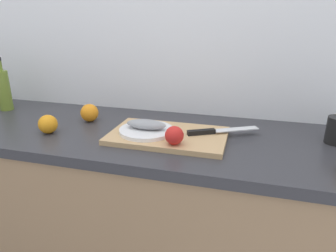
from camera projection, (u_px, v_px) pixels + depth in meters
name	position (u px, v px, depth m)	size (l,w,h in m)	color
back_wall	(147.00, 39.00, 1.44)	(3.20, 0.05, 2.50)	white
kitchen_counter	(128.00, 219.00, 1.42)	(2.00, 0.60, 0.90)	#9E7A56
cutting_board	(168.00, 136.00, 1.17)	(0.45, 0.28, 0.02)	tan
white_plate	(146.00, 130.00, 1.18)	(0.21, 0.21, 0.01)	white
fish_fillet	(146.00, 124.00, 1.17)	(0.16, 0.07, 0.04)	gray
chef_knife	(214.00, 131.00, 1.17)	(0.27, 0.16, 0.02)	silver
tomato_0	(174.00, 135.00, 1.06)	(0.07, 0.07, 0.07)	red
olive_oil_bottle	(4.00, 89.00, 1.51)	(0.06, 0.06, 0.26)	olive
orange_0	(90.00, 113.00, 1.36)	(0.08, 0.08, 0.08)	orange
orange_1	(48.00, 124.00, 1.22)	(0.08, 0.08, 0.08)	orange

